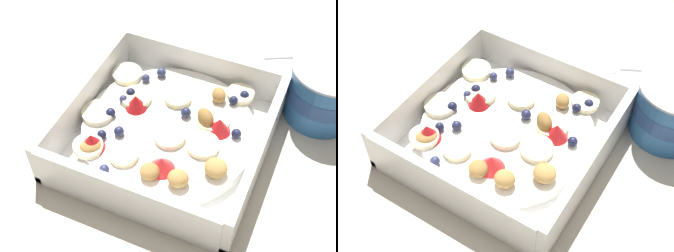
% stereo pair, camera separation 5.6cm
% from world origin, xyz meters
% --- Properties ---
extents(ground_plane, '(2.40, 2.40, 0.00)m').
position_xyz_m(ground_plane, '(0.00, 0.00, 0.00)').
color(ground_plane, beige).
extents(fruit_bowl, '(0.23, 0.23, 0.06)m').
position_xyz_m(fruit_bowl, '(0.00, 0.01, 0.02)').
color(fruit_bowl, white).
rests_on(fruit_bowl, ground).
extents(spoon, '(0.10, 0.16, 0.01)m').
position_xyz_m(spoon, '(-0.20, 0.07, 0.00)').
color(spoon, silver).
rests_on(spoon, ground).
extents(yogurt_cup, '(0.09, 0.09, 0.08)m').
position_xyz_m(yogurt_cup, '(-0.12, 0.16, 0.04)').
color(yogurt_cup, '#3370B7').
rests_on(yogurt_cup, ground).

